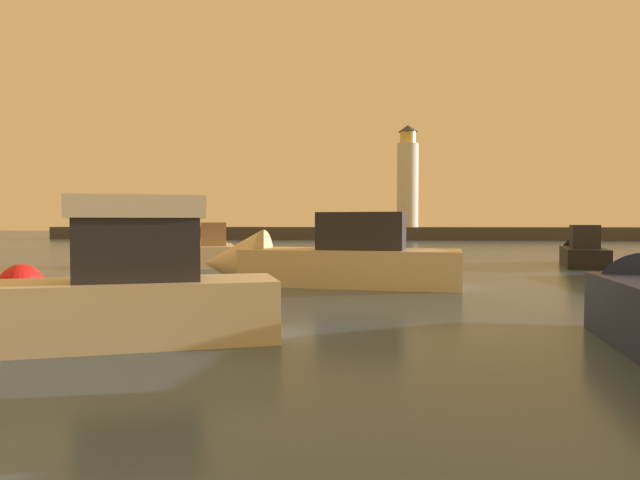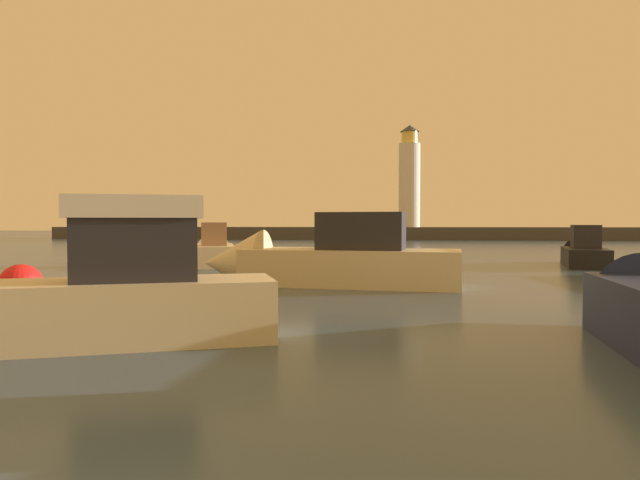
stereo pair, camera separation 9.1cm
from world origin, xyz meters
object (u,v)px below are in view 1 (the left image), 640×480
motorboat_2 (581,252)px  motorboat_3 (213,251)px  motorboat_5 (82,297)px  mooring_buoy (21,285)px  motorboat_4 (314,261)px  lighthouse (408,179)px

motorboat_2 → motorboat_3: size_ratio=0.95×
motorboat_5 → mooring_buoy: bearing=135.3°
mooring_buoy → motorboat_4: bearing=40.6°
motorboat_4 → motorboat_2: bearing=39.5°
lighthouse → motorboat_5: size_ratio=1.96×
motorboat_2 → mooring_buoy: 25.05m
lighthouse → motorboat_4: lighthouse is taller
motorboat_3 → motorboat_5: motorboat_5 is taller
motorboat_3 → mooring_buoy: bearing=-91.1°
motorboat_5 → motorboat_2: bearing=52.6°
motorboat_2 → motorboat_4: 16.12m
motorboat_2 → mooring_buoy: (-19.22, -16.06, -0.09)m
motorboat_4 → motorboat_5: 10.12m
motorboat_2 → motorboat_3: bearing=-176.1°
motorboat_4 → mooring_buoy: 8.93m
motorboat_2 → motorboat_4: bearing=-140.5°
motorboat_4 → motorboat_5: motorboat_5 is taller
motorboat_4 → motorboat_3: bearing=125.9°
motorboat_5 → motorboat_4: bearing=73.8°
motorboat_3 → lighthouse: bearing=74.4°
motorboat_3 → motorboat_4: size_ratio=0.74×
motorboat_5 → mooring_buoy: size_ratio=6.25×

